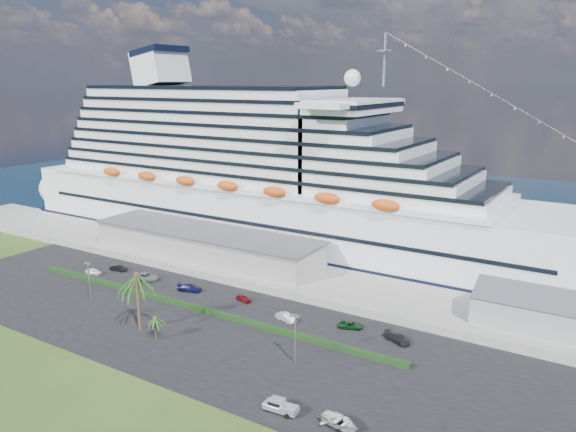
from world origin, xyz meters
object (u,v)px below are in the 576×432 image
Objects in this scene: parked_car_3 at (190,288)px; cruise_ship at (271,182)px; boat_trailer at (339,421)px; pickup_truck at (280,406)px.

cruise_ship is at bearing -6.43° from parked_car_3.
cruise_ship is 88.43m from boat_trailer.
pickup_truck is 0.83× the size of boat_trailer.
parked_car_3 is 48.46m from pickup_truck.
parked_car_3 is 55.17m from boat_trailer.
cruise_ship is 36.76× the size of parked_car_3.
parked_car_3 is at bearing -80.94° from cruise_ship.
cruise_ship is 44.56m from parked_car_3.
cruise_ship is 84.23m from pickup_truck.
cruise_ship is 31.38× the size of boat_trailer.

